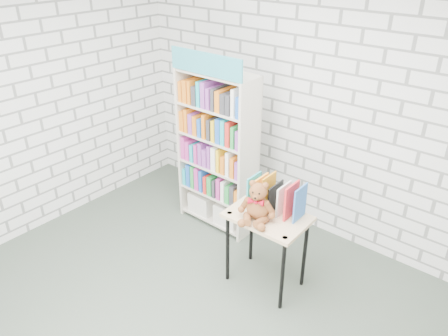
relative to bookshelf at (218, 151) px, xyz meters
The scene contains 6 objects.
ground 1.79m from the bookshelf, 62.12° to the right, with size 4.50×4.50×0.00m, color #3F4B3F.
room_shell 1.76m from the bookshelf, 62.12° to the right, with size 4.52×4.02×2.81m.
bookshelf is the anchor object (origin of this frame).
display_table 1.17m from the bookshelf, 26.10° to the right, with size 0.73×0.51×0.78m.
table_books 1.09m from the bookshelf, 20.64° to the right, with size 0.51×0.23×0.30m.
teddy_bear 1.16m from the bookshelf, 32.02° to the right, with size 0.34×0.33×0.37m.
Camera 1 is at (2.10, -1.90, 2.99)m, focal length 35.00 mm.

